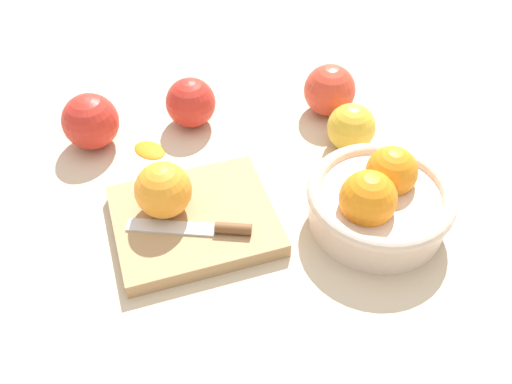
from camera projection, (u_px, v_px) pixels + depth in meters
name	position (u px, v px, depth m)	size (l,w,h in m)	color
ground_plane	(264.00, 181.00, 0.79)	(2.40, 2.40, 0.00)	beige
bowl	(379.00, 200.00, 0.71)	(0.18, 0.18, 0.10)	beige
cutting_board	(194.00, 220.00, 0.72)	(0.20, 0.17, 0.02)	tan
orange_on_board	(163.00, 190.00, 0.69)	(0.07, 0.07, 0.07)	orange
knife	(206.00, 228.00, 0.69)	(0.15, 0.08, 0.01)	silver
apple_front_left	(330.00, 90.00, 0.87)	(0.08, 0.08, 0.08)	#D6422D
apple_mid_left	(351.00, 128.00, 0.82)	(0.07, 0.07, 0.07)	gold
apple_front_right	(91.00, 121.00, 0.82)	(0.08, 0.08, 0.08)	red
apple_front_right_2	(191.00, 103.00, 0.85)	(0.08, 0.08, 0.08)	red
citrus_peel	(149.00, 148.00, 0.83)	(0.05, 0.04, 0.01)	orange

